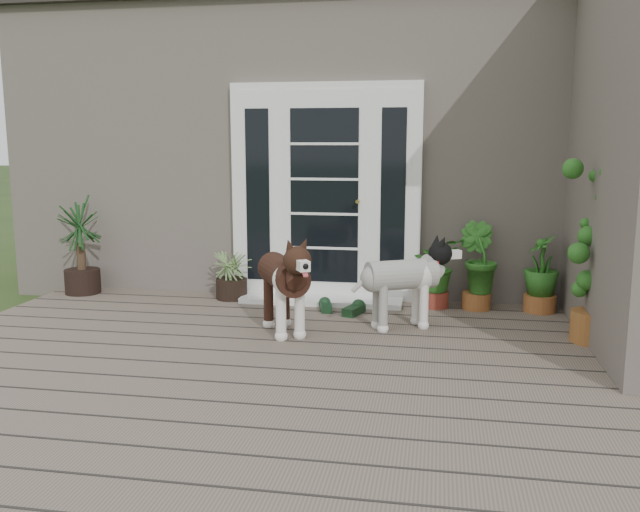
# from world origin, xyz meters

# --- Properties ---
(deck) EXTENTS (6.20, 4.60, 0.12)m
(deck) POSITION_xyz_m (0.00, 0.40, 0.06)
(deck) COLOR #6B5B4C
(deck) RESTS_ON ground
(house_main) EXTENTS (7.40, 4.00, 3.10)m
(house_main) POSITION_xyz_m (0.00, 4.65, 1.55)
(house_main) COLOR #665E54
(house_main) RESTS_ON ground
(roof_main) EXTENTS (7.60, 4.20, 0.20)m
(roof_main) POSITION_xyz_m (0.00, 4.65, 3.20)
(roof_main) COLOR #2D2826
(roof_main) RESTS_ON house_main
(door_unit) EXTENTS (1.90, 0.14, 2.15)m
(door_unit) POSITION_xyz_m (-0.20, 2.60, 1.19)
(door_unit) COLOR white
(door_unit) RESTS_ON deck
(door_step) EXTENTS (1.60, 0.40, 0.05)m
(door_step) POSITION_xyz_m (-0.20, 2.40, 0.14)
(door_step) COLOR white
(door_step) RESTS_ON deck
(brindle_dog) EXTENTS (0.76, 0.95, 0.73)m
(brindle_dog) POSITION_xyz_m (-0.33, 1.29, 0.49)
(brindle_dog) COLOR #3D2016
(brindle_dog) RESTS_ON deck
(white_dog) EXTENTS (0.88, 0.69, 0.68)m
(white_dog) POSITION_xyz_m (0.63, 1.60, 0.46)
(white_dog) COLOR silver
(white_dog) RESTS_ON deck
(spider_plant) EXTENTS (0.58, 0.58, 0.56)m
(spider_plant) POSITION_xyz_m (-1.13, 2.40, 0.40)
(spider_plant) COLOR #859259
(spider_plant) RESTS_ON deck
(yucca) EXTENTS (0.91, 0.91, 1.00)m
(yucca) POSITION_xyz_m (-2.75, 2.37, 0.62)
(yucca) COLOR black
(yucca) RESTS_ON deck
(herb_a) EXTENTS (0.66, 0.66, 0.60)m
(herb_a) POSITION_xyz_m (0.92, 2.40, 0.42)
(herb_a) COLOR #225618
(herb_a) RESTS_ON deck
(herb_b) EXTENTS (0.58, 0.58, 0.62)m
(herb_b) POSITION_xyz_m (1.30, 2.40, 0.43)
(herb_b) COLOR #1F621C
(herb_b) RESTS_ON deck
(herb_c) EXTENTS (0.39, 0.39, 0.60)m
(herb_c) POSITION_xyz_m (1.88, 2.40, 0.42)
(herb_c) COLOR #1F641C
(herb_c) RESTS_ON deck
(sapling) EXTENTS (0.64, 0.64, 1.79)m
(sapling) POSITION_xyz_m (2.15, 1.46, 1.01)
(sapling) COLOR #27611B
(sapling) RESTS_ON deck
(clog_left) EXTENTS (0.21, 0.32, 0.09)m
(clog_left) POSITION_xyz_m (-0.11, 2.09, 0.16)
(clog_left) COLOR black
(clog_left) RESTS_ON deck
(clog_right) EXTENTS (0.25, 0.36, 0.10)m
(clog_right) POSITION_xyz_m (0.18, 1.99, 0.17)
(clog_right) COLOR #15361A
(clog_right) RESTS_ON deck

